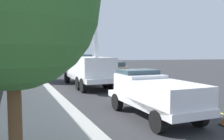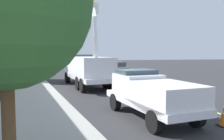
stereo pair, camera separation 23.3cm
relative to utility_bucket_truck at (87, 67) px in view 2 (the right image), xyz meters
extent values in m
plane|color=#2D2D30|center=(1.01, -3.27, -1.63)|extent=(120.00, 120.00, 0.00)
cube|color=#9E9E99|center=(-0.37, 4.71, -1.57)|extent=(59.74, 13.77, 0.12)
cube|color=yellow|center=(1.01, -3.27, -1.63)|extent=(49.30, 8.67, 0.01)
cube|color=white|center=(-0.20, -0.01, -0.73)|extent=(8.51, 3.86, 0.36)
cube|color=white|center=(2.38, 0.44, 0.04)|extent=(2.99, 2.76, 1.60)
cube|color=#384C56|center=(2.58, 0.47, 0.74)|extent=(2.14, 2.38, 0.64)
cube|color=white|center=(-1.17, -0.18, -0.01)|extent=(5.60, 3.36, 1.80)
cube|color=white|center=(-1.81, -0.50, 2.49)|extent=(1.91, 0.43, 3.24)
cube|color=white|center=(0.39, -0.67, 4.73)|extent=(2.90, 0.51, 1.61)
cube|color=white|center=(1.77, -0.78, 5.26)|extent=(0.90, 0.90, 0.90)
cube|color=yellow|center=(1.77, -0.78, 5.86)|extent=(0.36, 0.24, 0.60)
cylinder|color=black|center=(2.43, 1.59, -1.11)|extent=(1.08, 0.51, 1.04)
cylinder|color=black|center=(2.81, -0.63, -1.11)|extent=(1.08, 0.51, 1.04)
cylinder|color=black|center=(-1.85, 0.85, -1.11)|extent=(1.08, 0.51, 1.04)
cylinder|color=black|center=(-1.47, -1.37, -1.11)|extent=(1.08, 0.51, 1.04)
cylinder|color=black|center=(-3.14, 0.62, -1.11)|extent=(1.08, 0.51, 1.04)
cylinder|color=black|center=(-2.76, -1.60, -1.11)|extent=(1.08, 0.51, 1.04)
cube|color=white|center=(-10.36, -1.77, -0.88)|extent=(5.88, 3.02, 0.30)
cube|color=white|center=(-9.14, -1.56, -0.33)|extent=(2.32, 2.25, 1.10)
cube|color=#384C56|center=(-8.95, -1.52, 0.15)|extent=(1.62, 1.97, 0.56)
cube|color=white|center=(-11.35, -1.94, -0.48)|extent=(3.67, 2.64, 1.10)
cylinder|color=black|center=(-8.70, -0.52, -1.21)|extent=(0.88, 0.44, 0.84)
cylinder|color=black|center=(-8.38, -2.38, -1.21)|extent=(0.88, 0.44, 0.84)
cylinder|color=black|center=(-12.34, -1.15, -1.21)|extent=(0.88, 0.44, 0.84)
cylinder|color=black|center=(-12.02, -3.01, -1.21)|extent=(0.88, 0.44, 0.84)
cube|color=tan|center=(8.90, -4.46, -0.84)|extent=(5.05, 2.69, 0.70)
cube|color=#384C56|center=(9.05, -4.44, -0.24)|extent=(3.69, 2.24, 0.60)
cylinder|color=black|center=(7.44, -5.58, -1.29)|extent=(0.71, 0.35, 0.68)
cylinder|color=black|center=(7.15, -3.90, -1.29)|extent=(0.71, 0.35, 0.68)
cylinder|color=black|center=(10.65, -5.03, -1.29)|extent=(0.71, 0.35, 0.68)
cylinder|color=black|center=(10.36, -3.34, -1.29)|extent=(0.71, 0.35, 0.68)
cube|color=black|center=(-12.16, -4.13, -1.61)|extent=(0.40, 0.40, 0.04)
cone|color=orange|center=(-12.16, -4.13, -1.20)|extent=(0.32, 0.32, 0.79)
cylinder|color=white|center=(-12.16, -4.13, -1.12)|extent=(0.20, 0.20, 0.08)
cube|color=black|center=(-3.82, -2.75, -1.61)|extent=(0.40, 0.40, 0.04)
cone|color=orange|center=(-3.82, -2.75, -1.19)|extent=(0.32, 0.32, 0.81)
cylinder|color=white|center=(-3.82, -2.75, -1.10)|extent=(0.20, 0.20, 0.08)
cube|color=black|center=(4.48, -0.91, -1.61)|extent=(0.40, 0.40, 0.04)
cone|color=orange|center=(4.48, -0.91, -1.18)|extent=(0.32, 0.32, 0.82)
cylinder|color=white|center=(4.48, -0.91, -1.10)|extent=(0.20, 0.20, 0.08)
cylinder|color=gray|center=(4.74, 4.57, 2.60)|extent=(0.22, 0.22, 8.47)
cube|color=gold|center=(2.34, 4.16, 5.47)|extent=(0.21, 0.57, 1.00)
cube|color=black|center=(2.35, 4.06, 5.47)|extent=(0.25, 0.35, 0.84)
cube|color=gold|center=(-0.06, 3.74, 5.47)|extent=(0.21, 0.57, 1.00)
cube|color=black|center=(-0.05, 3.65, 5.47)|extent=(0.25, 0.35, 0.84)
cylinder|color=brown|center=(-14.31, 3.38, -0.30)|extent=(0.32, 0.32, 2.67)
sphere|color=#33662D|center=(-14.31, 3.38, 2.47)|extent=(4.12, 4.12, 4.12)
cylinder|color=brown|center=(6.11, 6.93, -0.25)|extent=(0.32, 0.32, 2.76)
sphere|color=#1E471C|center=(6.11, 6.93, 2.62)|extent=(4.25, 4.25, 4.25)
camera|label=1|loc=(-20.24, 2.34, 1.32)|focal=38.22mm
camera|label=2|loc=(-20.29, 2.11, 1.32)|focal=38.22mm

